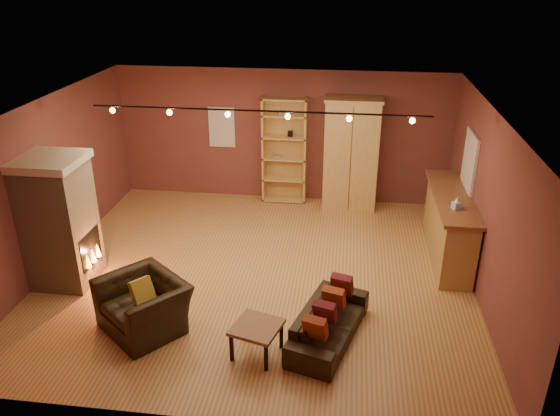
# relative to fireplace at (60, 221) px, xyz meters

# --- Properties ---
(floor) EXTENTS (7.00, 7.00, 0.00)m
(floor) POSITION_rel_fireplace_xyz_m (3.04, 0.60, -1.06)
(floor) COLOR #A6723A
(floor) RESTS_ON ground
(ceiling) EXTENTS (7.00, 7.00, 0.00)m
(ceiling) POSITION_rel_fireplace_xyz_m (3.04, 0.60, 1.74)
(ceiling) COLOR brown
(ceiling) RESTS_ON back_wall
(back_wall) EXTENTS (7.00, 0.02, 2.80)m
(back_wall) POSITION_rel_fireplace_xyz_m (3.04, 3.85, 0.34)
(back_wall) COLOR brown
(back_wall) RESTS_ON floor
(left_wall) EXTENTS (0.02, 6.50, 2.80)m
(left_wall) POSITION_rel_fireplace_xyz_m (-0.46, 0.60, 0.34)
(left_wall) COLOR brown
(left_wall) RESTS_ON floor
(right_wall) EXTENTS (0.02, 6.50, 2.80)m
(right_wall) POSITION_rel_fireplace_xyz_m (6.54, 0.60, 0.34)
(right_wall) COLOR brown
(right_wall) RESTS_ON floor
(fireplace) EXTENTS (1.01, 0.98, 2.12)m
(fireplace) POSITION_rel_fireplace_xyz_m (0.00, 0.00, 0.00)
(fireplace) COLOR tan
(fireplace) RESTS_ON floor
(back_window) EXTENTS (0.56, 0.04, 0.86)m
(back_window) POSITION_rel_fireplace_xyz_m (1.74, 3.83, 0.49)
(back_window) COLOR silver
(back_window) RESTS_ON back_wall
(bookcase) EXTENTS (0.92, 0.36, 2.26)m
(bookcase) POSITION_rel_fireplace_xyz_m (3.10, 3.73, 0.09)
(bookcase) COLOR tan
(bookcase) RESTS_ON floor
(armoire) EXTENTS (1.15, 0.65, 2.34)m
(armoire) POSITION_rel_fireplace_xyz_m (4.49, 3.55, 0.11)
(armoire) COLOR tan
(armoire) RESTS_ON floor
(bar_counter) EXTENTS (0.65, 2.44, 1.17)m
(bar_counter) POSITION_rel_fireplace_xyz_m (6.24, 1.60, -0.47)
(bar_counter) COLOR tan
(bar_counter) RESTS_ON floor
(tissue_box) EXTENTS (0.14, 0.14, 0.21)m
(tissue_box) POSITION_rel_fireplace_xyz_m (6.19, 1.03, 0.20)
(tissue_box) COLOR #92C9EA
(tissue_box) RESTS_ON bar_counter
(right_window) EXTENTS (0.05, 0.90, 1.00)m
(right_window) POSITION_rel_fireplace_xyz_m (6.51, 2.00, 0.59)
(right_window) COLOR silver
(right_window) RESTS_ON right_wall
(loveseat) EXTENTS (0.96, 1.78, 0.73)m
(loveseat) POSITION_rel_fireplace_xyz_m (4.29, -0.99, -0.71)
(loveseat) COLOR black
(loveseat) RESTS_ON floor
(armchair) EXTENTS (1.36, 1.31, 1.00)m
(armchair) POSITION_rel_fireplace_xyz_m (1.70, -1.08, -0.56)
(armchair) COLOR black
(armchair) RESTS_ON floor
(coffee_table) EXTENTS (0.73, 0.73, 0.45)m
(coffee_table) POSITION_rel_fireplace_xyz_m (3.37, -1.43, -0.68)
(coffee_table) COLOR brown
(coffee_table) RESTS_ON floor
(track_rail) EXTENTS (5.20, 0.09, 0.13)m
(track_rail) POSITION_rel_fireplace_xyz_m (3.04, 0.80, 1.63)
(track_rail) COLOR black
(track_rail) RESTS_ON ceiling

